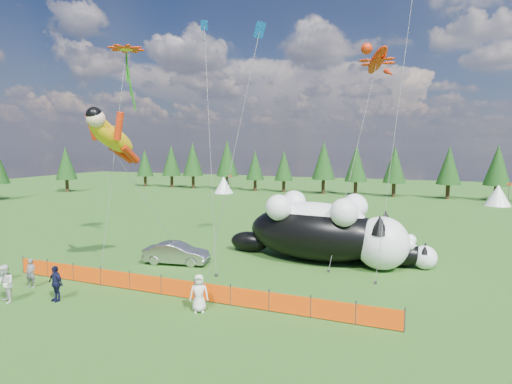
% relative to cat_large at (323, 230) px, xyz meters
% --- Properties ---
extents(ground, '(160.00, 160.00, 0.00)m').
position_rel_cat_large_xyz_m(ground, '(-5.64, -6.21, -2.17)').
color(ground, '#13370A').
rests_on(ground, ground).
extents(safety_fence, '(22.06, 0.06, 1.10)m').
position_rel_cat_large_xyz_m(safety_fence, '(-5.64, -9.21, -1.67)').
color(safety_fence, '#262626').
rests_on(safety_fence, ground).
extents(tree_line, '(90.00, 4.00, 8.00)m').
position_rel_cat_large_xyz_m(tree_line, '(-5.64, 38.79, 1.83)').
color(tree_line, black).
rests_on(tree_line, ground).
extents(festival_tents, '(50.00, 3.20, 2.80)m').
position_rel_cat_large_xyz_m(festival_tents, '(5.36, 33.79, -0.77)').
color(festival_tents, white).
rests_on(festival_tents, ground).
extents(cat_large, '(12.67, 5.43, 4.58)m').
position_rel_cat_large_xyz_m(cat_large, '(0.00, 0.00, 0.00)').
color(cat_large, black).
rests_on(cat_large, ground).
extents(cat_small, '(5.66, 2.26, 2.04)m').
position_rel_cat_large_xyz_m(cat_small, '(4.70, 0.72, -1.20)').
color(cat_small, black).
rests_on(cat_small, ground).
extents(car, '(4.50, 2.23, 1.42)m').
position_rel_cat_large_xyz_m(car, '(-8.95, -4.06, -1.47)').
color(car, '#A9AAAE').
rests_on(car, ground).
extents(spectator_a, '(0.66, 0.50, 1.62)m').
position_rel_cat_large_xyz_m(spectator_a, '(-13.98, -10.86, -1.36)').
color(spectator_a, slate).
rests_on(spectator_a, ground).
extents(spectator_b, '(1.08, 0.87, 1.93)m').
position_rel_cat_large_xyz_m(spectator_b, '(-13.25, -12.93, -1.21)').
color(spectator_b, silver).
rests_on(spectator_b, ground).
extents(spectator_c, '(1.14, 0.72, 1.82)m').
position_rel_cat_large_xyz_m(spectator_c, '(-11.12, -11.82, -1.27)').
color(spectator_c, '#121433').
rests_on(spectator_c, ground).
extents(spectator_e, '(1.04, 0.90, 1.80)m').
position_rel_cat_large_xyz_m(spectator_e, '(-3.72, -10.40, -1.27)').
color(spectator_e, silver).
rests_on(spectator_e, ground).
extents(superhero_kite, '(4.46, 6.02, 10.69)m').
position_rel_cat_large_xyz_m(superhero_kite, '(-11.18, -7.20, 6.12)').
color(superhero_kite, '#DBA80B').
rests_on(superhero_kite, ground).
extents(gecko_kite, '(4.42, 10.96, 16.21)m').
position_rel_cat_large_xyz_m(gecko_kite, '(2.73, 5.64, 12.00)').
color(gecko_kite, red).
rests_on(gecko_kite, ground).
extents(flower_kite, '(2.71, 6.15, 15.16)m').
position_rel_cat_large_xyz_m(flower_kite, '(-13.36, -2.92, 12.14)').
color(flower_kite, red).
rests_on(flower_kite, ground).
extents(diamond_kite_a, '(4.18, 6.06, 17.65)m').
position_rel_cat_large_xyz_m(diamond_kite_a, '(-8.66, -0.20, 13.11)').
color(diamond_kite_a, '#0B4DA9').
rests_on(diamond_kite_a, ground).
extents(diamond_kite_c, '(2.82, 2.51, 14.60)m').
position_rel_cat_large_xyz_m(diamond_kite_c, '(-2.34, -6.26, 11.09)').
color(diamond_kite_c, '#0B4DA9').
rests_on(diamond_kite_c, ground).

